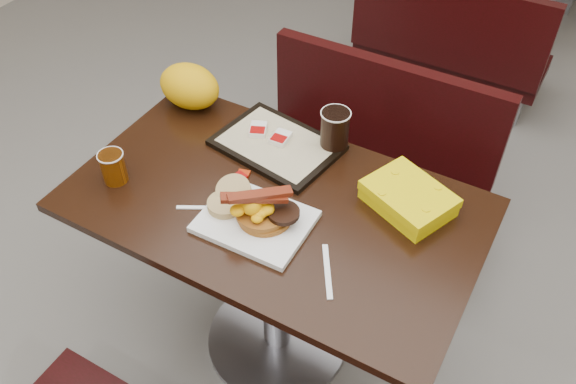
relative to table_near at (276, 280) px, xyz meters
The scene contains 22 objects.
floor 0.38m from the table_near, ahead, with size 6.00×7.00×0.01m, color slate.
table_near is the anchor object (origin of this frame).
bench_near_n 0.70m from the table_near, 90.00° to the left, with size 1.00×0.46×0.72m, color black, non-canonical shape.
bench_far_s 1.90m from the table_near, 90.00° to the left, with size 1.00×0.46×0.72m, color black, non-canonical shape.
platter 0.40m from the table_near, 91.44° to the right, with size 0.30×0.23×0.02m, color white.
pancake_stack 0.42m from the table_near, 77.47° to the right, with size 0.15×0.15×0.03m, color #935918.
sausage_patty 0.44m from the table_near, 44.69° to the right, with size 0.09×0.09×0.01m, color black.
scrambled_eggs 0.46m from the table_near, 91.58° to the right, with size 0.10×0.09×0.05m, color #E8A204.
bacon_strips 0.50m from the table_near, 89.44° to the right, with size 0.18×0.08×0.01m, color #460905, non-canonical shape.
muffin_bottom 0.43m from the table_near, 134.54° to the right, with size 0.10×0.10×0.02m, color tan.
muffin_top 0.43m from the table_near, 151.35° to the right, with size 0.10×0.10×0.02m, color tan.
coffee_cup_near 0.65m from the table_near, 161.50° to the right, with size 0.07×0.07×0.10m, color #833B04.
fork 0.44m from the table_near, 144.17° to the right, with size 0.13×0.02×0.00m, color white, non-canonical shape.
knife 0.48m from the table_near, 31.53° to the right, with size 0.18×0.01×0.00m, color white.
condiment_syrup 0.41m from the table_near, 158.90° to the left, with size 0.04×0.03×0.01m, color #A82507.
condiment_ketchup 0.41m from the table_near, 164.48° to the left, with size 0.04×0.03×0.01m, color #8C0504.
tray 0.46m from the table_near, 118.43° to the left, with size 0.38×0.27×0.02m, color black.
hashbrown_sleeve_left 0.51m from the table_near, 130.15° to the left, with size 0.05×0.07×0.02m, color silver.
hashbrown_sleeve_right 0.48m from the table_near, 115.79° to the left, with size 0.05×0.07×0.02m, color silver.
coffee_cup_far 0.55m from the table_near, 81.90° to the left, with size 0.09×0.09×0.12m, color black.
clamshell 0.56m from the table_near, 26.72° to the left, with size 0.24×0.18×0.06m, color yellow.
paper_bag 0.72m from the table_near, 151.20° to the left, with size 0.22×0.16×0.15m, color orange.
Camera 1 is at (0.64, -1.05, 2.00)m, focal length 37.45 mm.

